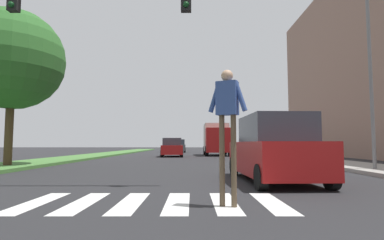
{
  "coord_description": "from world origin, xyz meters",
  "views": [
    {
      "loc": [
        0.73,
        2.42,
        1.12
      ],
      "look_at": [
        0.74,
        22.09,
        2.67
      ],
      "focal_mm": 28.41,
      "sensor_mm": 36.0,
      "label": 1
    }
  ],
  "objects_px": {
    "street_lamp_right": "(367,58)",
    "sedan_distant": "(179,146)",
    "truck_box_delivery": "(216,139)",
    "traffic_light_gantry": "(11,24)",
    "pedestrian_performer": "(227,114)",
    "tree_mid": "(12,59)",
    "sedan_midblock": "(172,148)",
    "suv_crossing": "(273,150)"
  },
  "relations": [
    {
      "from": "tree_mid",
      "to": "truck_box_delivery",
      "type": "relative_size",
      "value": 1.19
    },
    {
      "from": "traffic_light_gantry",
      "to": "pedestrian_performer",
      "type": "relative_size",
      "value": 3.45
    },
    {
      "from": "street_lamp_right",
      "to": "sedan_distant",
      "type": "xyz_separation_m",
      "value": [
        -8.88,
        28.5,
        -3.81
      ]
    },
    {
      "from": "pedestrian_performer",
      "to": "street_lamp_right",
      "type": "bearing_deg",
      "value": 45.24
    },
    {
      "from": "sedan_midblock",
      "to": "truck_box_delivery",
      "type": "distance_m",
      "value": 5.14
    },
    {
      "from": "traffic_light_gantry",
      "to": "truck_box_delivery",
      "type": "bearing_deg",
      "value": 71.58
    },
    {
      "from": "suv_crossing",
      "to": "truck_box_delivery",
      "type": "relative_size",
      "value": 0.75
    },
    {
      "from": "tree_mid",
      "to": "sedan_midblock",
      "type": "bearing_deg",
      "value": 62.26
    },
    {
      "from": "traffic_light_gantry",
      "to": "sedan_midblock",
      "type": "height_order",
      "value": "traffic_light_gantry"
    },
    {
      "from": "pedestrian_performer",
      "to": "sedan_distant",
      "type": "height_order",
      "value": "pedestrian_performer"
    },
    {
      "from": "street_lamp_right",
      "to": "sedan_distant",
      "type": "relative_size",
      "value": 1.84
    },
    {
      "from": "suv_crossing",
      "to": "sedan_midblock",
      "type": "distance_m",
      "value": 18.23
    },
    {
      "from": "street_lamp_right",
      "to": "truck_box_delivery",
      "type": "xyz_separation_m",
      "value": [
        -4.72,
        17.78,
        -2.96
      ]
    },
    {
      "from": "sedan_midblock",
      "to": "pedestrian_performer",
      "type": "bearing_deg",
      "value": -83.54
    },
    {
      "from": "pedestrian_performer",
      "to": "suv_crossing",
      "type": "distance_m",
      "value": 4.18
    },
    {
      "from": "traffic_light_gantry",
      "to": "suv_crossing",
      "type": "relative_size",
      "value": 1.84
    },
    {
      "from": "street_lamp_right",
      "to": "truck_box_delivery",
      "type": "height_order",
      "value": "street_lamp_right"
    },
    {
      "from": "traffic_light_gantry",
      "to": "suv_crossing",
      "type": "bearing_deg",
      "value": 9.84
    },
    {
      "from": "street_lamp_right",
      "to": "sedan_midblock",
      "type": "distance_m",
      "value": 17.77
    },
    {
      "from": "sedan_distant",
      "to": "truck_box_delivery",
      "type": "xyz_separation_m",
      "value": [
        4.16,
        -10.72,
        0.85
      ]
    },
    {
      "from": "traffic_light_gantry",
      "to": "truck_box_delivery",
      "type": "xyz_separation_m",
      "value": [
        7.29,
        21.88,
        -2.71
      ]
    },
    {
      "from": "truck_box_delivery",
      "to": "street_lamp_right",
      "type": "bearing_deg",
      "value": -75.12
    },
    {
      "from": "traffic_light_gantry",
      "to": "pedestrian_performer",
      "type": "bearing_deg",
      "value": -23.57
    },
    {
      "from": "street_lamp_right",
      "to": "truck_box_delivery",
      "type": "distance_m",
      "value": 18.63
    },
    {
      "from": "pedestrian_performer",
      "to": "sedan_distant",
      "type": "relative_size",
      "value": 0.61
    },
    {
      "from": "street_lamp_right",
      "to": "truck_box_delivery",
      "type": "relative_size",
      "value": 1.21
    },
    {
      "from": "sedan_midblock",
      "to": "truck_box_delivery",
      "type": "relative_size",
      "value": 0.71
    },
    {
      "from": "street_lamp_right",
      "to": "suv_crossing",
      "type": "relative_size",
      "value": 1.61
    },
    {
      "from": "street_lamp_right",
      "to": "traffic_light_gantry",
      "type": "bearing_deg",
      "value": -161.11
    },
    {
      "from": "street_lamp_right",
      "to": "sedan_distant",
      "type": "distance_m",
      "value": 30.09
    },
    {
      "from": "traffic_light_gantry",
      "to": "street_lamp_right",
      "type": "xyz_separation_m",
      "value": [
        12.01,
        4.11,
        0.25
      ]
    },
    {
      "from": "pedestrian_performer",
      "to": "sedan_midblock",
      "type": "distance_m",
      "value": 21.58
    },
    {
      "from": "tree_mid",
      "to": "sedan_midblock",
      "type": "distance_m",
      "value": 15.15
    },
    {
      "from": "pedestrian_performer",
      "to": "tree_mid",
      "type": "bearing_deg",
      "value": 136.93
    },
    {
      "from": "tree_mid",
      "to": "suv_crossing",
      "type": "xyz_separation_m",
      "value": [
        11.0,
        -4.89,
        -4.18
      ]
    },
    {
      "from": "traffic_light_gantry",
      "to": "sedan_distant",
      "type": "relative_size",
      "value": 2.11
    },
    {
      "from": "sedan_midblock",
      "to": "traffic_light_gantry",
      "type": "bearing_deg",
      "value": -99.3
    },
    {
      "from": "sedan_midblock",
      "to": "street_lamp_right",
      "type": "bearing_deg",
      "value": -59.16
    },
    {
      "from": "tree_mid",
      "to": "sedan_distant",
      "type": "relative_size",
      "value": 1.81
    },
    {
      "from": "traffic_light_gantry",
      "to": "pedestrian_performer",
      "type": "height_order",
      "value": "traffic_light_gantry"
    },
    {
      "from": "sedan_distant",
      "to": "sedan_midblock",
      "type": "bearing_deg",
      "value": -90.06
    },
    {
      "from": "sedan_midblock",
      "to": "sedan_distant",
      "type": "distance_m",
      "value": 13.6
    }
  ]
}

